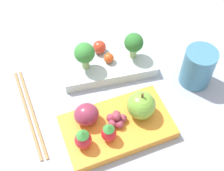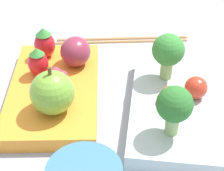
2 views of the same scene
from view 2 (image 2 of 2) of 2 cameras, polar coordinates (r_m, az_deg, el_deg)
name	(u,v)px [view 2 (image 2 of 2)]	position (r m, az deg, el deg)	size (l,w,h in m)	color
ground_plane	(114,106)	(0.48, 0.25, -3.11)	(4.00, 4.00, 0.00)	#939EB2
bento_box_savoury	(174,108)	(0.46, 9.36, -3.42)	(0.19, 0.11, 0.02)	silver
bento_box_fruit	(54,91)	(0.49, -8.82, -0.84)	(0.21, 0.13, 0.02)	orange
broccoli_floret_0	(168,51)	(0.47, 8.56, 5.15)	(0.04, 0.04, 0.06)	#93B770
broccoli_floret_1	(174,106)	(0.39, 9.49, -3.08)	(0.04, 0.04, 0.06)	#93B770
cherry_tomato_0	(169,94)	(0.45, 8.73, -1.36)	(0.02, 0.02, 0.02)	#DB4C1E
cherry_tomato_1	(196,89)	(0.46, 12.70, -0.50)	(0.03, 0.03, 0.03)	red
apple	(52,93)	(0.43, -9.09, -1.07)	(0.05, 0.05, 0.06)	#70A838
strawberry_0	(38,62)	(0.49, -11.22, 3.52)	(0.03, 0.03, 0.04)	red
strawberry_1	(45,43)	(0.53, -10.24, 6.39)	(0.03, 0.03, 0.04)	red
plum	(75,52)	(0.51, -5.58, 5.17)	(0.04, 0.04, 0.04)	#892D47
grape_cluster	(56,79)	(0.48, -8.50, 1.01)	(0.03, 0.04, 0.03)	#93384C
chopsticks_pair	(122,39)	(0.61, 1.59, 7.10)	(0.04, 0.21, 0.01)	#A37547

